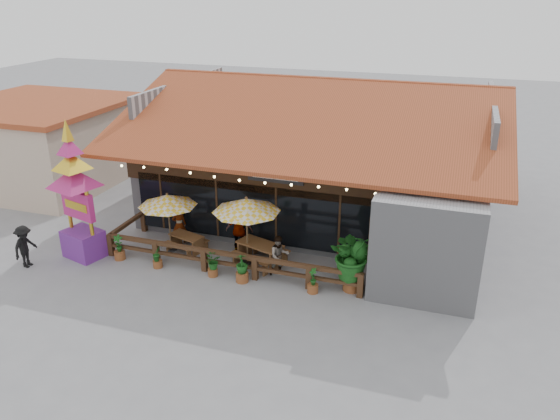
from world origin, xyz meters
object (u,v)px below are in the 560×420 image
(picnic_table_right, at_px, (260,250))
(tropical_plant, at_px, (353,256))
(pedestrian, at_px, (25,246))
(picnic_table_left, at_px, (187,240))
(umbrella_left, at_px, (167,201))
(thai_sign_tower, at_px, (74,182))
(umbrella_right, at_px, (246,205))

(picnic_table_right, xyz_separation_m, tropical_plant, (3.68, -0.81, 0.75))
(tropical_plant, bearing_deg, pedestrian, -169.78)
(picnic_table_left, height_order, pedestrian, pedestrian)
(picnic_table_left, distance_m, pedestrian, 5.94)
(umbrella_left, distance_m, tropical_plant, 7.53)
(picnic_table_left, relative_size, picnic_table_right, 0.78)
(pedestrian, bearing_deg, umbrella_left, -59.04)
(thai_sign_tower, distance_m, pedestrian, 3.05)
(umbrella_left, height_order, thai_sign_tower, thai_sign_tower)
(tropical_plant, bearing_deg, thai_sign_tower, -175.78)
(thai_sign_tower, height_order, pedestrian, thai_sign_tower)
(umbrella_left, bearing_deg, picnic_table_right, 0.77)
(picnic_table_right, bearing_deg, umbrella_left, -179.23)
(picnic_table_left, bearing_deg, tropical_plant, -7.83)
(umbrella_right, relative_size, picnic_table_right, 1.54)
(picnic_table_right, relative_size, thai_sign_tower, 0.37)
(pedestrian, bearing_deg, thai_sign_tower, -49.90)
(picnic_table_right, bearing_deg, umbrella_right, -165.17)
(tropical_plant, distance_m, pedestrian, 12.10)
(umbrella_right, xyz_separation_m, thai_sign_tower, (-6.24, -1.45, 0.71))
(picnic_table_right, distance_m, tropical_plant, 3.84)
(umbrella_left, distance_m, umbrella_right, 3.31)
(picnic_table_right, xyz_separation_m, pedestrian, (-8.22, -2.95, 0.25))
(umbrella_left, height_order, picnic_table_left, umbrella_left)
(thai_sign_tower, distance_m, tropical_plant, 10.56)
(picnic_table_left, bearing_deg, umbrella_left, -163.15)
(picnic_table_left, xyz_separation_m, tropical_plant, (6.84, -0.94, 0.87))
(picnic_table_right, distance_m, pedestrian, 8.74)
(umbrella_left, relative_size, thai_sign_tower, 0.48)
(thai_sign_tower, height_order, tropical_plant, thai_sign_tower)
(umbrella_right, distance_m, picnic_table_right, 1.87)
(picnic_table_left, height_order, tropical_plant, tropical_plant)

